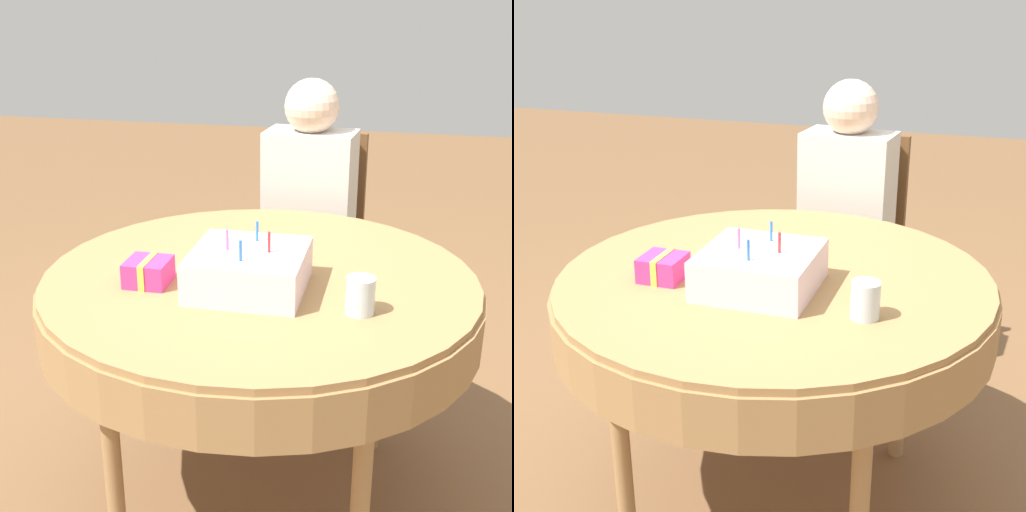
# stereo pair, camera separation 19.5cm
# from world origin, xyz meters

# --- Properties ---
(ground_plane) EXTENTS (12.00, 12.00, 0.00)m
(ground_plane) POSITION_xyz_m (0.00, 0.00, 0.00)
(ground_plane) COLOR brown
(dining_table) EXTENTS (1.24, 1.24, 0.76)m
(dining_table) POSITION_xyz_m (0.00, 0.00, 0.67)
(dining_table) COLOR #9E7547
(dining_table) RESTS_ON ground_plane
(chair) EXTENTS (0.45, 0.45, 0.97)m
(chair) POSITION_xyz_m (0.03, 0.92, 0.51)
(chair) COLOR brown
(chair) RESTS_ON ground_plane
(person) EXTENTS (0.36, 0.32, 1.20)m
(person) POSITION_xyz_m (0.02, 0.82, 0.72)
(person) COLOR beige
(person) RESTS_ON ground_plane
(birthday_cake) EXTENTS (0.30, 0.30, 0.17)m
(birthday_cake) POSITION_xyz_m (-0.01, -0.11, 0.82)
(birthday_cake) COLOR silver
(birthday_cake) RESTS_ON dining_table
(drinking_glass) EXTENTS (0.07, 0.07, 0.09)m
(drinking_glass) POSITION_xyz_m (0.30, -0.19, 0.81)
(drinking_glass) COLOR silver
(drinking_glass) RESTS_ON dining_table
(gift_box) EXTENTS (0.11, 0.12, 0.07)m
(gift_box) POSITION_xyz_m (-0.28, -0.13, 0.80)
(gift_box) COLOR #D13384
(gift_box) RESTS_ON dining_table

